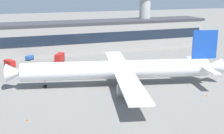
% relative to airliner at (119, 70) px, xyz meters
% --- Properties ---
extents(ground_plane, '(600.00, 600.00, 0.00)m').
position_rel_airliner_xyz_m(ground_plane, '(-11.48, 2.98, -5.10)').
color(ground_plane, slate).
extents(terminal_building, '(159.02, 16.57, 14.15)m').
position_rel_airliner_xyz_m(terminal_building, '(-11.48, 57.84, 2.00)').
color(terminal_building, '#9E9993').
rests_on(terminal_building, ground_plane).
extents(airliner, '(66.13, 57.18, 16.94)m').
position_rel_airliner_xyz_m(airliner, '(0.00, 0.00, 0.00)').
color(airliner, white).
rests_on(airliner, ground_plane).
extents(control_tower, '(11.01, 11.01, 33.84)m').
position_rel_airliner_xyz_m(control_tower, '(38.39, 61.12, 15.90)').
color(control_tower, '#B7B7B2').
rests_on(control_tower, ground_plane).
extents(crew_van, '(4.30, 5.63, 2.55)m').
position_rel_airliner_xyz_m(crew_van, '(-31.37, 36.62, -3.64)').
color(crew_van, red).
rests_on(crew_van, ground_plane).
extents(baggage_tug, '(3.84, 4.05, 1.85)m').
position_rel_airliner_xyz_m(baggage_tug, '(-23.10, 45.26, -4.01)').
color(baggage_tug, '#2651A5').
rests_on(baggage_tug, ground_plane).
extents(stair_truck, '(5.05, 6.40, 3.55)m').
position_rel_airliner_xyz_m(stair_truck, '(-11.69, 37.32, -3.12)').
color(stair_truck, red).
rests_on(stair_truck, ground_plane).
extents(traffic_cone_0, '(0.47, 0.47, 0.59)m').
position_rel_airliner_xyz_m(traffic_cone_0, '(19.54, -17.49, -4.81)').
color(traffic_cone_0, '#F2590C').
rests_on(traffic_cone_0, ground_plane).
extents(traffic_cone_1, '(0.52, 0.52, 0.65)m').
position_rel_airliner_xyz_m(traffic_cone_1, '(-29.34, -17.01, -4.77)').
color(traffic_cone_1, '#F2590C').
rests_on(traffic_cone_1, ground_plane).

